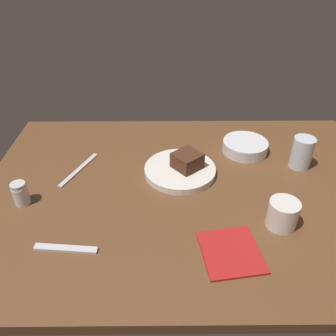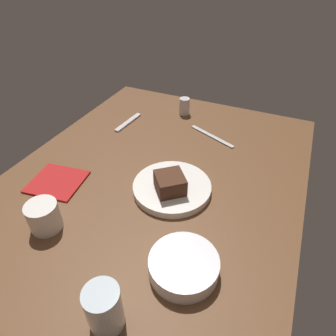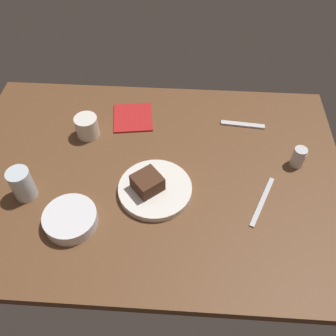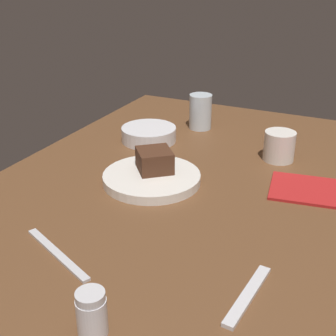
# 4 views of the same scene
# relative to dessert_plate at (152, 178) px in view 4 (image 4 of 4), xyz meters

# --- Properties ---
(dining_table) EXTENTS (1.20, 0.84, 0.03)m
(dining_table) POSITION_rel_dessert_plate_xyz_m (0.02, -0.07, -0.03)
(dining_table) COLOR brown
(dining_table) RESTS_ON ground
(dessert_plate) EXTENTS (0.22, 0.22, 0.02)m
(dessert_plate) POSITION_rel_dessert_plate_xyz_m (0.00, 0.00, 0.00)
(dessert_plate) COLOR white
(dessert_plate) RESTS_ON dining_table
(chocolate_cake_slice) EXTENTS (0.11, 0.11, 0.05)m
(chocolate_cake_slice) POSITION_rel_dessert_plate_xyz_m (0.02, 0.00, 0.03)
(chocolate_cake_slice) COLOR #472819
(chocolate_cake_slice) RESTS_ON dessert_plate
(salt_shaker) EXTENTS (0.04, 0.04, 0.07)m
(salt_shaker) POSITION_rel_dessert_plate_xyz_m (-0.44, -0.14, 0.02)
(salt_shaker) COLOR silver
(salt_shaker) RESTS_ON dining_table
(water_glass) EXTENTS (0.06, 0.06, 0.10)m
(water_glass) POSITION_rel_dessert_plate_xyz_m (0.38, 0.04, 0.04)
(water_glass) COLOR silver
(water_glass) RESTS_ON dining_table
(side_bowl) EXTENTS (0.15, 0.15, 0.04)m
(side_bowl) POSITION_rel_dessert_plate_xyz_m (0.22, 0.12, 0.01)
(side_bowl) COLOR silver
(side_bowl) RESTS_ON dining_table
(coffee_cup) EXTENTS (0.08, 0.08, 0.07)m
(coffee_cup) POSITION_rel_dessert_plate_xyz_m (0.25, -0.23, 0.03)
(coffee_cup) COLOR silver
(coffee_cup) RESTS_ON dining_table
(dessert_spoon) EXTENTS (0.15, 0.03, 0.01)m
(dessert_spoon) POSITION_rel_dessert_plate_xyz_m (-0.28, -0.30, -0.01)
(dessert_spoon) COLOR silver
(dessert_spoon) RESTS_ON dining_table
(butter_knife) EXTENTS (0.09, 0.18, 0.01)m
(butter_knife) POSITION_rel_dessert_plate_xyz_m (-0.31, 0.02, -0.01)
(butter_knife) COLOR silver
(butter_knife) RESTS_ON dining_table
(folded_napkin) EXTENTS (0.15, 0.16, 0.01)m
(folded_napkin) POSITION_rel_dessert_plate_xyz_m (0.11, -0.32, -0.01)
(folded_napkin) COLOR #B21E1E
(folded_napkin) RESTS_ON dining_table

